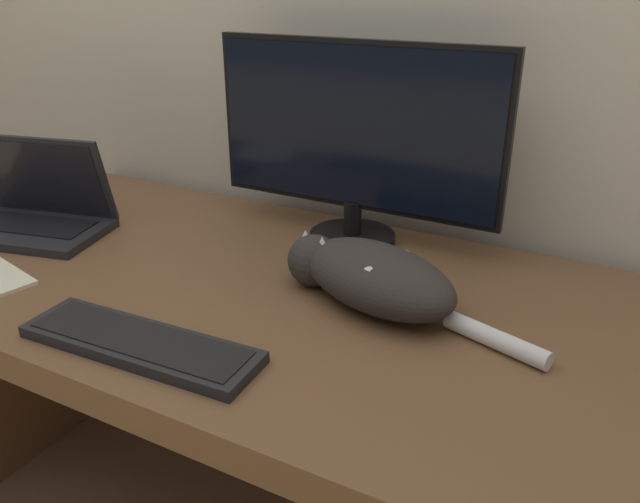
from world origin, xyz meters
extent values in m
cube|color=brown|center=(0.00, 0.40, 0.69)|extent=(1.52, 0.80, 0.06)
cube|color=brown|center=(-0.72, 0.40, 0.33)|extent=(0.04, 0.74, 0.66)
cylinder|color=black|center=(0.13, 0.67, 0.73)|extent=(0.19, 0.19, 0.02)
cylinder|color=black|center=(0.13, 0.67, 0.78)|extent=(0.04, 0.04, 0.08)
cube|color=black|center=(0.13, 0.68, 0.98)|extent=(0.65, 0.02, 0.35)
cube|color=black|center=(0.13, 0.67, 0.98)|extent=(0.63, 0.01, 0.33)
cube|color=#232326|center=(-0.55, 0.36, 0.73)|extent=(0.38, 0.28, 0.02)
cube|color=black|center=(-0.55, 0.37, 0.74)|extent=(0.30, 0.17, 0.00)
cube|color=#232326|center=(-0.56, 0.43, 0.84)|extent=(0.35, 0.13, 0.20)
cube|color=black|center=(-0.56, 0.43, 0.84)|extent=(0.31, 0.11, 0.17)
cube|color=black|center=(0.02, 0.11, 0.73)|extent=(0.42, 0.13, 0.02)
cube|color=black|center=(0.02, 0.11, 0.74)|extent=(0.39, 0.11, 0.00)
ellipsoid|color=#332D28|center=(0.30, 0.42, 0.78)|extent=(0.36, 0.26, 0.11)
ellipsoid|color=white|center=(0.31, 0.42, 0.81)|extent=(0.18, 0.17, 0.05)
sphere|color=#332D28|center=(0.16, 0.45, 0.77)|extent=(0.10, 0.10, 0.10)
cone|color=white|center=(0.13, 0.45, 0.81)|extent=(0.04, 0.04, 0.03)
cone|color=white|center=(0.18, 0.44, 0.81)|extent=(0.04, 0.04, 0.03)
cylinder|color=white|center=(0.53, 0.39, 0.74)|extent=(0.19, 0.09, 0.03)
camera|label=1|loc=(0.68, -0.51, 1.28)|focal=35.00mm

